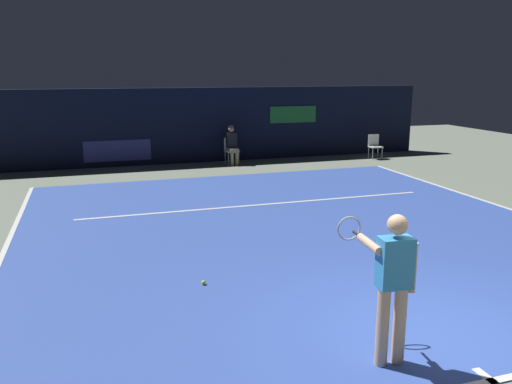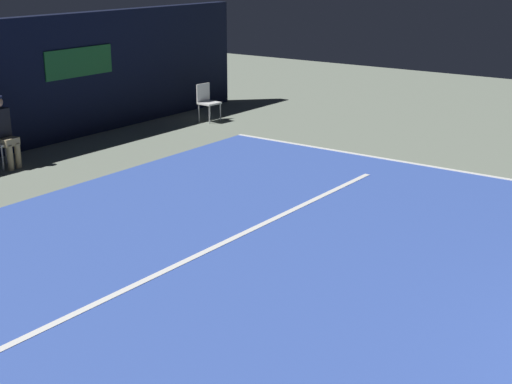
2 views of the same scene
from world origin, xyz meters
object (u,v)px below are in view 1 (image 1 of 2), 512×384
Objects in this scene: tennis_ball at (203,283)px; line_judge_on_chair at (232,145)px; courtside_chair_near at (375,145)px; tennis_player at (392,280)px.

line_judge_on_chair is at bearing 72.29° from tennis_ball.
courtside_chair_near is at bearing -4.79° from line_judge_on_chair.
tennis_ball is at bearing -107.71° from line_judge_on_chair.
tennis_ball is (-1.50, 2.74, -0.94)m from tennis_player.
tennis_player is at bearing -61.34° from tennis_ball.
tennis_player is 1.31× the size of line_judge_on_chair.
tennis_ball is (-3.18, -9.97, -0.64)m from line_judge_on_chair.
tennis_player reaches higher than tennis_ball.
line_judge_on_chair is 5.35m from courtside_chair_near.
tennis_player is 1.97× the size of courtside_chair_near.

